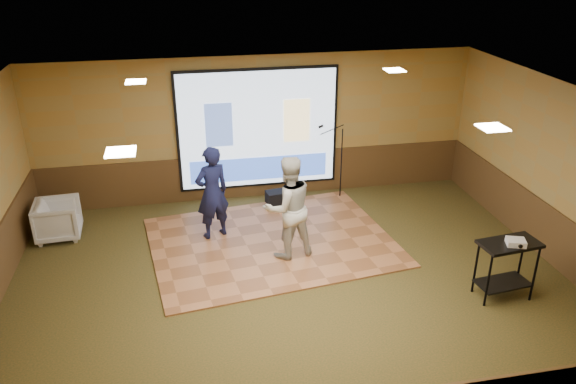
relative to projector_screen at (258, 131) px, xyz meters
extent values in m
plane|color=#2B3317|center=(0.00, -3.44, -1.47)|extent=(9.00, 9.00, 0.00)
cube|color=#A18543|center=(0.00, 0.06, 0.03)|extent=(9.00, 0.04, 3.00)
cube|color=#A18543|center=(0.00, -6.94, 0.03)|extent=(9.00, 0.04, 3.00)
cube|color=#A18543|center=(4.50, -3.44, 0.03)|extent=(0.04, 7.00, 3.00)
cube|color=beige|center=(0.00, -3.44, 1.53)|extent=(9.00, 7.00, 0.04)
cube|color=#52381B|center=(0.00, 0.04, -1.00)|extent=(9.00, 0.04, 0.95)
cube|color=#52381B|center=(4.48, -3.44, -1.00)|extent=(0.04, 7.00, 0.95)
cube|color=black|center=(0.00, 0.01, 0.03)|extent=(3.32, 0.03, 2.52)
cube|color=silver|center=(0.00, -0.02, 0.03)|extent=(3.20, 0.02, 2.40)
cube|color=#3C5084|center=(-0.80, -0.03, 0.18)|extent=(0.55, 0.01, 0.90)
cube|color=#E2C883|center=(0.80, -0.03, 0.18)|extent=(0.55, 0.01, 0.90)
cube|color=#2F53B3|center=(0.00, -0.03, -0.82)|extent=(2.88, 0.01, 0.50)
cube|color=beige|center=(-2.20, -1.64, 1.50)|extent=(0.32, 0.32, 0.02)
cube|color=beige|center=(2.20, -1.64, 1.50)|extent=(0.32, 0.32, 0.02)
cube|color=beige|center=(-2.20, -4.94, 1.50)|extent=(0.32, 0.32, 0.02)
cube|color=beige|center=(2.20, -4.94, 1.50)|extent=(0.32, 0.32, 0.02)
cube|color=#AB6A3E|center=(-0.08, -2.05, -1.46)|extent=(4.66, 3.78, 0.03)
imported|color=#13173C|center=(-1.09, -1.63, -0.57)|extent=(0.75, 0.63, 1.75)
imported|color=beige|center=(0.12, -2.57, -0.53)|extent=(1.02, 0.88, 1.82)
cylinder|color=black|center=(2.75, -4.58, -1.02)|extent=(0.04, 0.04, 0.90)
cylinder|color=black|center=(3.51, -4.58, -1.02)|extent=(0.04, 0.04, 0.90)
cylinder|color=black|center=(2.75, -4.20, -1.02)|extent=(0.04, 0.04, 0.90)
cylinder|color=black|center=(3.51, -4.20, -1.02)|extent=(0.04, 0.04, 0.90)
cube|color=black|center=(3.13, -4.39, -0.55)|extent=(0.90, 0.47, 0.05)
cube|color=black|center=(3.13, -4.39, -1.24)|extent=(0.81, 0.43, 0.03)
cube|color=white|center=(3.17, -4.47, -0.48)|extent=(0.32, 0.30, 0.09)
cylinder|color=black|center=(1.68, -0.40, -1.46)|extent=(0.27, 0.27, 0.02)
cylinder|color=black|center=(1.68, -0.40, -0.71)|extent=(0.02, 0.02, 1.53)
cylinder|color=black|center=(1.46, -0.40, 0.06)|extent=(0.49, 0.02, 0.19)
cylinder|color=black|center=(1.22, -0.40, 0.14)|extent=(0.11, 0.05, 0.08)
imported|color=gray|center=(-3.90, -1.08, -1.11)|extent=(0.83, 0.81, 0.72)
cube|color=black|center=(0.31, -0.48, -1.33)|extent=(0.51, 0.37, 0.29)
camera|label=1|loc=(-1.52, -10.89, 3.62)|focal=35.00mm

